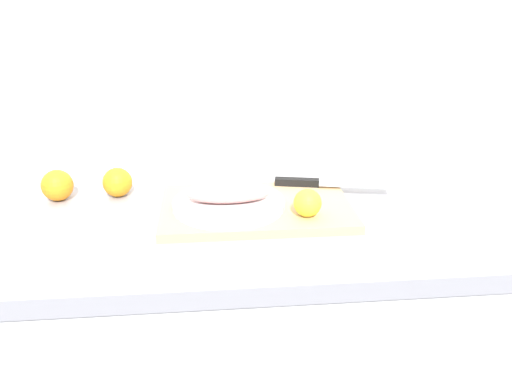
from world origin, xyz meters
The scene contains 9 objects.
back_wall centered at (0.00, 0.33, 1.25)m, with size 3.20×0.05×2.50m, color white.
kitchen_counter centered at (0.00, 0.00, 0.45)m, with size 2.00×0.60×0.90m.
cutting_board centered at (-0.01, 0.02, 0.91)m, with size 0.43×0.28×0.02m, color tan.
white_plate centered at (-0.07, 0.01, 0.93)m, with size 0.25×0.25×0.01m, color white.
fish_fillet centered at (-0.07, 0.01, 0.95)m, with size 0.19×0.08×0.04m, color tan.
chef_knife centered at (0.15, 0.12, 0.93)m, with size 0.29×0.09×0.02m.
lemon_0 centered at (0.09, -0.05, 0.95)m, with size 0.06×0.06×0.06m, color yellow.
orange_0 centered at (-0.34, 0.15, 0.94)m, with size 0.07×0.07×0.07m, color orange.
orange_1 centered at (-0.48, 0.14, 0.94)m, with size 0.08×0.08×0.08m, color orange.
Camera 1 is at (-0.12, -1.08, 1.40)m, focal length 36.69 mm.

